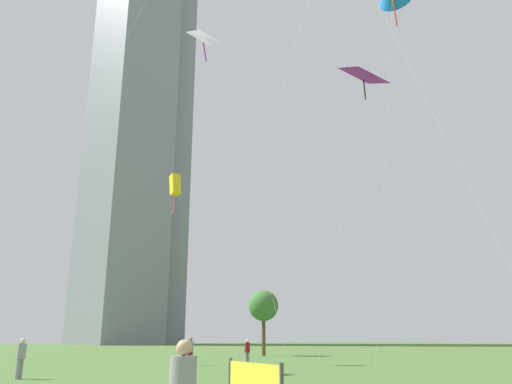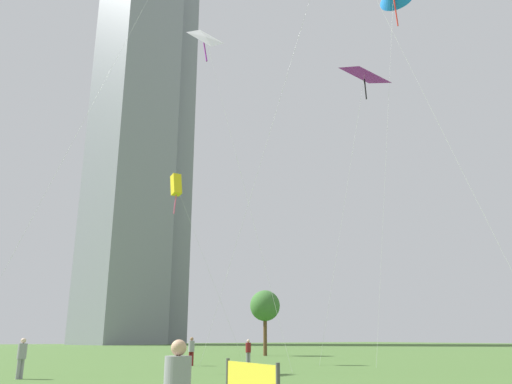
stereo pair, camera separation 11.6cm
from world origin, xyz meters
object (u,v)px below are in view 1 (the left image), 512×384
object	(u,v)px
person_standing_4	(190,349)
park_tree_0	(263,306)
distant_highrise_1	(154,158)
person_standing_2	(247,350)
kite_flying_6	(206,39)
kite_flying_4	(175,185)
distant_highrise_0	(130,141)
person_standing_3	(21,355)
kite_flying_7	(364,76)

from	to	relation	value
person_standing_4	park_tree_0	bearing A→B (deg)	94.72
park_tree_0	distant_highrise_1	bearing A→B (deg)	76.04
person_standing_4	distant_highrise_1	world-z (taller)	distant_highrise_1
person_standing_2	park_tree_0	bearing A→B (deg)	59.73
kite_flying_6	park_tree_0	bearing A→B (deg)	45.85
kite_flying_4	distant_highrise_1	xyz separation A→B (m)	(37.98, 104.67, 41.81)
park_tree_0	distant_highrise_0	world-z (taller)	distant_highrise_0
person_standing_2	kite_flying_4	distance (m)	13.36
kite_flying_6	distant_highrise_1	size ratio (longest dim) A/B	0.21
kite_flying_6	distant_highrise_1	bearing A→B (deg)	70.64
kite_flying_4	distant_highrise_1	distance (m)	118.94
person_standing_3	distant_highrise_0	xyz separation A→B (m)	(37.65, 104.30, 53.94)
kite_flying_6	park_tree_0	world-z (taller)	kite_flying_6
person_standing_2	person_standing_4	xyz separation A→B (m)	(-3.75, 0.91, 0.08)
person_standing_3	distant_highrise_0	bearing A→B (deg)	40.29
person_standing_4	kite_flying_7	bearing A→B (deg)	14.78
person_standing_2	person_standing_3	distance (m)	15.40
kite_flying_6	distant_highrise_1	distance (m)	122.60
person_standing_4	kite_flying_7	size ratio (longest dim) A/B	0.08
kite_flying_4	person_standing_2	bearing A→B (deg)	-49.37
person_standing_4	kite_flying_6	world-z (taller)	kite_flying_6
kite_flying_4	distant_highrise_0	distance (m)	107.42
kite_flying_4	park_tree_0	xyz separation A→B (m)	(14.22, 9.13, -8.15)
person_standing_4	kite_flying_4	world-z (taller)	kite_flying_4
kite_flying_6	kite_flying_7	distance (m)	11.71
person_standing_2	person_standing_4	bearing A→B (deg)	173.51
person_standing_3	person_standing_4	size ratio (longest dim) A/B	0.97
person_standing_3	kite_flying_7	xyz separation A→B (m)	(20.46, -1.90, 19.07)
kite_flying_7	kite_flying_6	bearing A→B (deg)	158.18
distant_highrise_0	distant_highrise_1	xyz separation A→B (m)	(11.18, 9.50, -0.18)
person_standing_3	park_tree_0	bearing A→B (deg)	6.19
person_standing_4	kite_flying_4	bearing A→B (deg)	143.99
distant_highrise_0	kite_flying_7	bearing A→B (deg)	-115.39
person_standing_3	person_standing_4	distance (m)	12.27
kite_flying_7	person_standing_3	bearing A→B (deg)	174.70
kite_flying_4	person_standing_3	bearing A→B (deg)	-139.94
distant_highrise_0	kite_flying_4	bearing A→B (deg)	-121.92
person_standing_3	distant_highrise_1	distance (m)	135.00
distant_highrise_1	person_standing_3	bearing A→B (deg)	-113.35
person_standing_3	kite_flying_4	xyz separation A→B (m)	(10.85, 9.13, 11.95)
person_standing_4	kite_flying_6	size ratio (longest dim) A/B	0.08
kite_flying_7	park_tree_0	distance (m)	25.69
person_standing_3	distant_highrise_1	size ratio (longest dim) A/B	0.02
person_standing_2	kite_flying_7	xyz separation A→B (m)	(5.79, -6.58, 19.12)
person_standing_4	kite_flying_6	xyz separation A→B (m)	(-1.22, -3.19, 20.68)
distant_highrise_1	kite_flying_7	bearing A→B (deg)	-103.90
distant_highrise_1	kite_flying_4	bearing A→B (deg)	-110.06
person_standing_3	kite_flying_4	world-z (taller)	kite_flying_4
kite_flying_6	kite_flying_7	world-z (taller)	kite_flying_6
person_standing_2	kite_flying_6	xyz separation A→B (m)	(-4.97, -2.27, 20.76)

